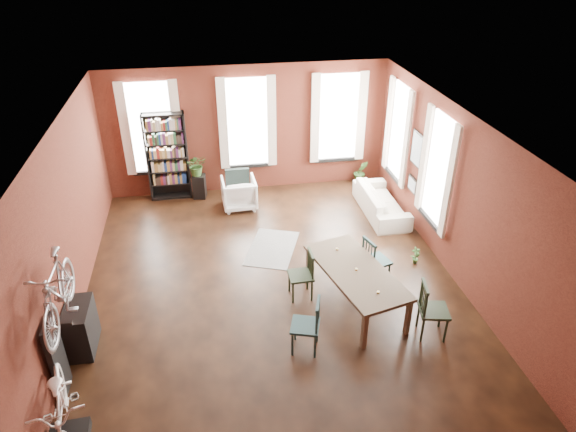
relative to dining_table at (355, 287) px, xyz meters
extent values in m
plane|color=black|center=(-1.37, 0.59, -0.38)|extent=(9.00, 9.00, 0.00)
cube|color=silver|center=(-1.37, 0.59, 2.82)|extent=(7.00, 9.00, 0.04)
cube|color=#461911|center=(-1.37, 5.09, 1.22)|extent=(7.00, 0.04, 3.20)
cube|color=#461911|center=(-4.87, 0.59, 1.22)|extent=(0.04, 9.00, 3.20)
cube|color=#461911|center=(2.13, 0.59, 1.22)|extent=(0.04, 9.00, 3.20)
cube|color=white|center=(-3.67, 5.06, 1.42)|extent=(1.00, 0.04, 2.20)
cube|color=beige|center=(-3.67, 4.99, 1.42)|extent=(1.40, 0.06, 2.30)
cube|color=white|center=(-1.37, 5.06, 1.42)|extent=(1.00, 0.04, 2.20)
cube|color=beige|center=(-1.37, 4.99, 1.42)|extent=(1.40, 0.06, 2.30)
cube|color=white|center=(0.93, 5.06, 1.42)|extent=(1.00, 0.04, 2.20)
cube|color=beige|center=(0.93, 4.99, 1.42)|extent=(1.40, 0.06, 2.30)
cube|color=white|center=(2.10, 1.59, 1.42)|extent=(0.04, 1.00, 2.20)
cube|color=beige|center=(2.03, 1.59, 1.42)|extent=(0.06, 1.40, 2.30)
cube|color=white|center=(2.10, 3.79, 1.42)|extent=(0.04, 1.00, 2.20)
cube|color=beige|center=(2.03, 3.79, 1.42)|extent=(0.06, 1.40, 2.30)
cube|color=black|center=(2.09, 2.69, 1.42)|extent=(0.04, 0.55, 0.75)
cube|color=black|center=(2.09, 2.69, 0.57)|extent=(0.04, 0.45, 0.35)
cube|color=brown|center=(0.00, 0.00, 0.00)|extent=(1.51, 2.39, 0.75)
cube|color=#1A373A|center=(-1.10, -0.95, 0.11)|extent=(0.56, 0.56, 0.97)
cube|color=#202F1C|center=(-0.91, 0.40, 0.09)|extent=(0.44, 0.44, 0.94)
cube|color=black|center=(1.05, -0.98, 0.13)|extent=(0.55, 0.55, 1.01)
cube|color=#1B3B3D|center=(0.58, 0.59, 0.12)|extent=(0.57, 0.57, 0.99)
cube|color=black|center=(-3.37, 4.89, 0.72)|extent=(1.00, 0.32, 2.20)
imported|color=white|center=(-1.72, 4.07, 0.03)|extent=(0.83, 0.78, 0.82)
imported|color=beige|center=(1.58, 3.19, 0.03)|extent=(0.61, 2.08, 0.81)
cube|color=black|center=(-1.20, 2.08, -0.37)|extent=(1.39, 1.72, 0.01)
cube|color=black|center=(-4.77, -1.21, 0.27)|extent=(0.16, 0.60, 1.30)
cube|color=black|center=(-4.65, -0.31, 0.02)|extent=(0.40, 0.80, 0.80)
cube|color=black|center=(-2.66, 4.76, -0.07)|extent=(0.35, 0.35, 0.60)
imported|color=#2F5622|center=(1.57, 4.84, -0.23)|extent=(0.40, 0.68, 0.30)
imported|color=#315B24|center=(1.59, 1.04, -0.31)|extent=(0.27, 0.41, 0.13)
imported|color=silver|center=(-4.52, -2.15, 0.70)|extent=(0.87, 1.10, 1.85)
imported|color=#A5A8AD|center=(-4.52, -1.21, 1.76)|extent=(0.47, 1.00, 1.66)
imported|color=#325A24|center=(-2.68, 4.78, 0.44)|extent=(0.56, 0.61, 0.43)
camera|label=1|loc=(-2.42, -7.04, 5.64)|focal=32.00mm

